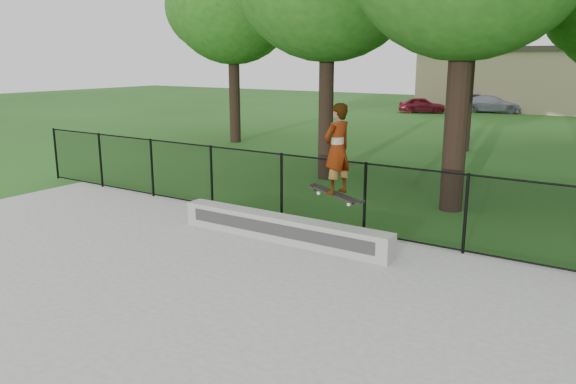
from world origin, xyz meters
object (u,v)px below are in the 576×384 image
grind_ledge (282,228)px  car_a (422,105)px  car_b (480,103)px  car_c (491,104)px  skater_airborne (337,151)px

grind_ledge → car_a: bearing=104.7°
car_b → car_c: bearing=-100.5°
grind_ledge → car_c: size_ratio=1.28×
car_a → car_b: bearing=-70.4°
grind_ledge → skater_airborne: (1.32, -0.26, 1.68)m
grind_ledge → car_b: (-4.24, 30.41, 0.27)m
car_b → grind_ledge: bearing=-175.2°
car_c → skater_airborne: bearing=176.8°
car_b → car_c: 0.79m
car_b → skater_airborne: size_ratio=1.82×
car_b → car_c: car_b is taller
grind_ledge → car_b: 30.71m
car_a → skater_airborne: skater_airborne is taller
grind_ledge → skater_airborne: 2.15m
car_a → car_c: 4.71m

